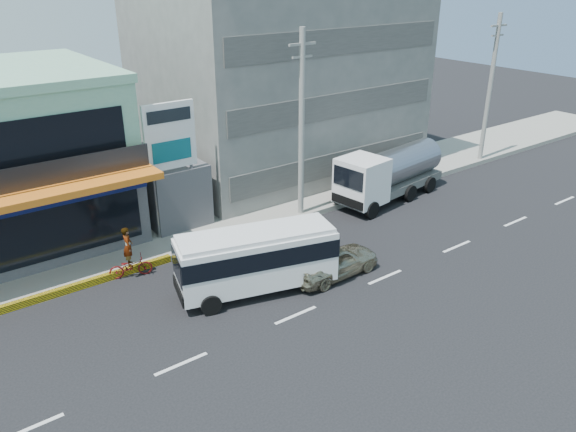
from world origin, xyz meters
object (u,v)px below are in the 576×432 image
(tanker_truck, at_px, (388,173))
(utility_pole_far, at_px, (490,89))
(utility_pole_near, at_px, (302,126))
(sedan, at_px, (334,261))
(concrete_building, at_px, (278,63))
(minibus, at_px, (256,256))
(motorcycle_rider, at_px, (130,261))
(satellite_dish, at_px, (166,159))
(billboard, at_px, (170,144))

(tanker_truck, bearing_deg, utility_pole_far, 5.21)
(utility_pole_near, distance_m, sedan, 7.86)
(utility_pole_near, relative_size, utility_pole_far, 1.00)
(concrete_building, relative_size, utility_pole_near, 1.60)
(utility_pole_near, height_order, minibus, utility_pole_near)
(utility_pole_far, relative_size, minibus, 1.44)
(concrete_building, distance_m, minibus, 17.02)
(sedan, bearing_deg, motorcycle_rider, 52.49)
(satellite_dish, bearing_deg, motorcycle_rider, -133.60)
(concrete_building, xyz_separation_m, sedan, (-6.75, -13.50, -6.26))
(sedan, bearing_deg, utility_pole_far, -73.87)
(billboard, bearing_deg, utility_pole_near, -15.48)
(utility_pole_far, height_order, motorcycle_rider, utility_pole_far)
(utility_pole_near, distance_m, motorcycle_rider, 10.93)
(utility_pole_near, bearing_deg, sedan, -115.01)
(concrete_building, bearing_deg, tanker_truck, -78.95)
(billboard, distance_m, utility_pole_near, 6.75)
(utility_pole_near, height_order, sedan, utility_pole_near)
(billboard, distance_m, tanker_truck, 12.90)
(motorcycle_rider, bearing_deg, satellite_dish, 46.40)
(sedan, relative_size, tanker_truck, 0.54)
(utility_pole_near, relative_size, sedan, 2.30)
(billboard, distance_m, minibus, 7.50)
(minibus, bearing_deg, sedan, -15.61)
(concrete_building, bearing_deg, minibus, -129.07)
(satellite_dish, xyz_separation_m, utility_pole_far, (22.00, -3.60, 1.57))
(utility_pole_near, bearing_deg, tanker_truck, -9.44)
(tanker_truck, bearing_deg, concrete_building, 101.05)
(satellite_dish, relative_size, utility_pole_far, 0.15)
(minibus, relative_size, motorcycle_rider, 2.89)
(billboard, height_order, sedan, billboard)
(sedan, bearing_deg, utility_pole_near, -26.34)
(satellite_dish, bearing_deg, billboard, -105.52)
(sedan, xyz_separation_m, tanker_truck, (8.42, 4.96, 0.90))
(utility_pole_far, xyz_separation_m, motorcycle_rider, (-26.00, -0.60, -4.36))
(satellite_dish, bearing_deg, utility_pole_far, -9.29)
(satellite_dish, height_order, sedan, satellite_dish)
(utility_pole_far, relative_size, sedan, 2.30)
(billboard, height_order, tanker_truck, billboard)
(minibus, relative_size, sedan, 1.59)
(concrete_building, bearing_deg, utility_pole_near, -117.76)
(concrete_building, xyz_separation_m, motorcycle_rider, (-14.00, -8.20, -6.21))
(utility_pole_far, bearing_deg, concrete_building, 147.65)
(utility_pole_far, distance_m, sedan, 20.15)
(concrete_building, height_order, minibus, concrete_building)
(satellite_dish, distance_m, utility_pole_far, 22.35)
(sedan, bearing_deg, minibus, 73.05)
(concrete_building, relative_size, utility_pole_far, 1.60)
(concrete_building, relative_size, motorcycle_rider, 6.68)
(concrete_building, xyz_separation_m, tanker_truck, (1.67, -8.54, -5.36))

